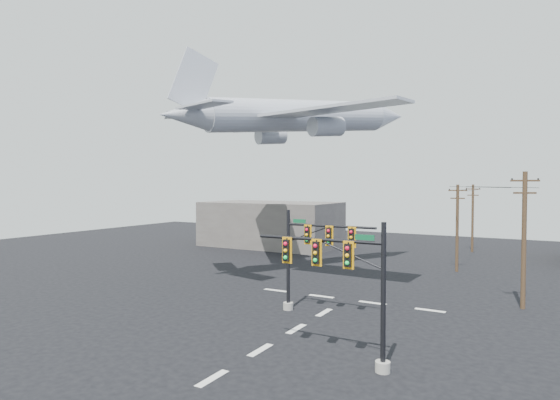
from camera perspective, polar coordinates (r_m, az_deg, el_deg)
The scene contains 10 objects.
ground at distance 25.14m, azimuth -2.41°, elevation -17.82°, with size 120.00×120.00×0.00m, color black.
lane_markings at distance 29.57m, azimuth 3.23°, elevation -14.73°, with size 14.00×21.20×0.01m.
signal_mast_near at distance 22.32m, azimuth 8.35°, elevation -10.09°, with size 6.82×0.75×6.80m.
signal_mast_far at distance 30.95m, azimuth 3.47°, elevation -6.74°, with size 6.45×0.75×6.77m.
utility_pole_a at distance 35.82m, azimuth 27.60°, elevation -4.05°, with size 1.78×0.81×9.35m.
utility_pole_b at distance 48.39m, azimuth 20.80°, elevation -3.00°, with size 1.71×0.30×8.44m.
utility_pole_c at distance 62.95m, azimuth 22.43°, elevation -1.89°, with size 1.72×0.37×8.44m.
power_lines at distance 48.96m, azimuth 22.58°, elevation 1.26°, with size 8.14×26.74×0.46m.
airliner at distance 43.50m, azimuth 2.33°, elevation 10.12°, with size 22.41×24.48×7.02m.
building_left at distance 64.19m, azimuth -1.13°, elevation -2.94°, with size 18.00×10.00×6.00m, color #605B55.
Camera 1 is at (12.47, -20.09, 8.52)m, focal length 30.00 mm.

